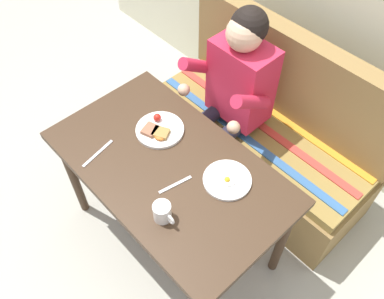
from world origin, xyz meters
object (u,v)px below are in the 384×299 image
(table, at_px, (170,175))
(couch, at_px, (263,136))
(plate_breakfast, at_px, (159,130))
(fork, at_px, (175,185))
(plate_eggs, at_px, (227,180))
(person, at_px, (232,90))
(coffee_mug, at_px, (163,212))
(knife, at_px, (98,153))

(table, height_order, couch, couch)
(plate_breakfast, distance_m, fork, 0.34)
(couch, height_order, plate_eggs, couch)
(plate_breakfast, relative_size, fork, 1.45)
(person, xyz_separation_m, plate_eggs, (0.40, -0.45, -0.00))
(coffee_mug, xyz_separation_m, knife, (-0.49, -0.00, -0.05))
(fork, xyz_separation_m, knife, (-0.39, -0.16, 0.00))
(plate_eggs, bearing_deg, couch, 111.93)
(fork, bearing_deg, coffee_mug, -47.39)
(plate_breakfast, bearing_deg, person, 84.36)
(plate_eggs, height_order, knife, plate_eggs)
(person, bearing_deg, coffee_mug, -66.60)
(plate_breakfast, xyz_separation_m, coffee_mug, (0.39, -0.31, 0.04))
(table, height_order, person, person)
(table, xyz_separation_m, coffee_mug, (0.20, -0.20, 0.13))
(coffee_mug, distance_m, fork, 0.18)
(table, relative_size, knife, 6.00)
(coffee_mug, bearing_deg, table, 134.00)
(table, xyz_separation_m, couch, (0.00, 0.76, -0.32))
(table, distance_m, fork, 0.15)
(person, xyz_separation_m, knife, (-0.14, -0.80, -0.01))
(fork, bearing_deg, person, 122.90)
(plate_eggs, relative_size, fork, 1.33)
(plate_breakfast, bearing_deg, table, -27.72)
(couch, xyz_separation_m, fork, (0.11, -0.82, 0.40))
(couch, distance_m, fork, 0.92)
(table, bearing_deg, person, 103.93)
(couch, xyz_separation_m, coffee_mug, (0.20, -0.97, 0.45))
(table, bearing_deg, plate_breakfast, 152.28)
(plate_breakfast, height_order, plate_eggs, plate_breakfast)
(table, height_order, plate_breakfast, plate_breakfast)
(plate_breakfast, height_order, fork, plate_breakfast)
(person, bearing_deg, couch, 50.10)
(plate_eggs, bearing_deg, plate_breakfast, -175.53)
(knife, bearing_deg, fork, 10.72)
(plate_breakfast, distance_m, plate_eggs, 0.45)
(table, relative_size, couch, 0.83)
(table, height_order, coffee_mug, coffee_mug)
(fork, bearing_deg, couch, 108.87)
(couch, bearing_deg, plate_eggs, -68.07)
(couch, xyz_separation_m, knife, (-0.29, -0.97, 0.40))
(table, height_order, knife, knife)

